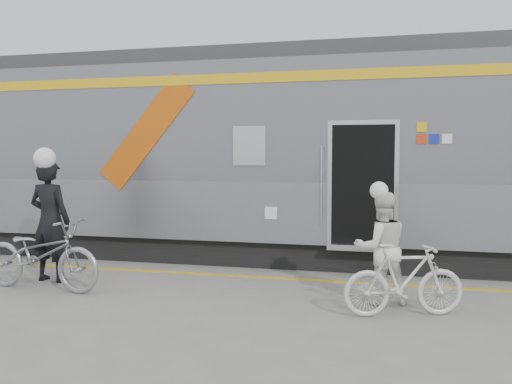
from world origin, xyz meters
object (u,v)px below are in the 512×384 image
(man, at_px, (50,221))
(bicycle_right, at_px, (404,280))
(woman, at_px, (381,248))
(bicycle_left, at_px, (40,254))

(man, bearing_deg, bicycle_right, 178.07)
(man, distance_m, bicycle_right, 5.68)
(woman, relative_size, bicycle_right, 0.99)
(bicycle_left, relative_size, woman, 1.34)
(man, bearing_deg, woman, -176.39)
(bicycle_right, bearing_deg, woman, 9.97)
(bicycle_right, bearing_deg, man, 65.01)
(man, xyz_separation_m, bicycle_right, (5.62, -0.63, -0.53))
(woman, bearing_deg, man, -19.45)
(man, xyz_separation_m, woman, (5.32, -0.08, -0.22))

